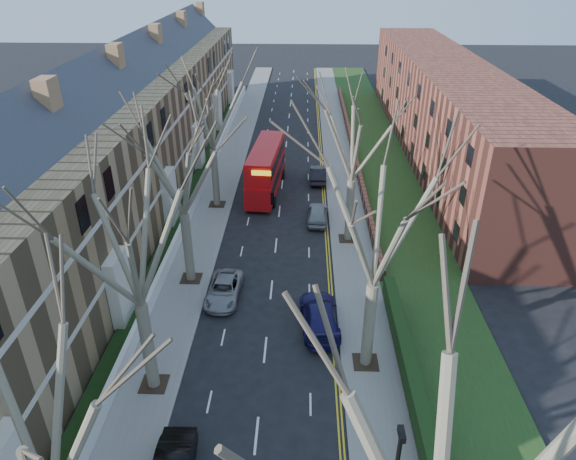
{
  "coord_description": "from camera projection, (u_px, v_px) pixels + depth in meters",
  "views": [
    {
      "loc": [
        2.03,
        -13.75,
        20.38
      ],
      "look_at": [
        1.02,
        18.79,
        2.6
      ],
      "focal_mm": 32.0,
      "sensor_mm": 36.0,
      "label": 1
    }
  ],
  "objects": [
    {
      "name": "terrace_left",
      "position": [
        132.0,
        135.0,
        46.81
      ],
      "size": [
        9.7,
        78.0,
        13.6
      ],
      "color": "olive",
      "rests_on": "ground"
    },
    {
      "name": "tree_left_dist",
      "position": [
        210.0,
        101.0,
        42.03
      ],
      "size": [
        10.5,
        10.5,
        14.71
      ],
      "color": "#68604A",
      "rests_on": "ground"
    },
    {
      "name": "front_wall_left",
      "position": [
        201.0,
        186.0,
        49.0
      ],
      "size": [
        0.3,
        78.0,
        1.0
      ],
      "color": "white",
      "rests_on": "ground"
    },
    {
      "name": "tree_left_far",
      "position": [
        178.0,
        156.0,
        31.65
      ],
      "size": [
        10.15,
        10.15,
        14.22
      ],
      "color": "#68604A",
      "rests_on": "ground"
    },
    {
      "name": "tree_right_far",
      "position": [
        355.0,
        128.0,
        36.6
      ],
      "size": [
        10.15,
        10.15,
        14.22
      ],
      "color": "#68604A",
      "rests_on": "ground"
    },
    {
      "name": "tree_right_mid",
      "position": [
        380.0,
        212.0,
        24.17
      ],
      "size": [
        10.5,
        10.5,
        14.71
      ],
      "color": "#68604A",
      "rests_on": "ground"
    },
    {
      "name": "wall_hedge_right",
      "position": [
        426.0,
        441.0,
        22.9
      ],
      "size": [
        0.7,
        24.0,
        1.8
      ],
      "color": "brown",
      "rests_on": "ground"
    },
    {
      "name": "double_decker_bus",
      "position": [
        266.0,
        170.0,
        48.37
      ],
      "size": [
        3.28,
        10.56,
        4.37
      ],
      "rotation": [
        0.0,
        0.0,
        3.06
      ],
      "color": "#BB0D0F",
      "rests_on": "ground"
    },
    {
      "name": "car_left_far",
      "position": [
        224.0,
        290.0,
        33.94
      ],
      "size": [
        2.32,
        4.68,
        1.28
      ],
      "primitive_type": "imported",
      "rotation": [
        0.0,
        0.0,
        -0.05
      ],
      "color": "gray",
      "rests_on": "ground"
    },
    {
      "name": "car_right_mid",
      "position": [
        318.0,
        213.0,
        43.6
      ],
      "size": [
        1.94,
        4.38,
        1.46
      ],
      "primitive_type": "imported",
      "rotation": [
        0.0,
        0.0,
        3.09
      ],
      "color": "gray",
      "rests_on": "ground"
    },
    {
      "name": "pavement_right",
      "position": [
        339.0,
        162.0,
        55.91
      ],
      "size": [
        3.0,
        102.0,
        0.12
      ],
      "primitive_type": "cube",
      "color": "slate",
      "rests_on": "ground"
    },
    {
      "name": "car_right_near",
      "position": [
        320.0,
        315.0,
        31.31
      ],
      "size": [
        2.62,
        5.59,
        1.58
      ],
      "primitive_type": "imported",
      "rotation": [
        0.0,
        0.0,
        3.22
      ],
      "color": "#19154B",
      "rests_on": "ground"
    },
    {
      "name": "tree_left_near",
      "position": [
        21.0,
        419.0,
        14.26
      ],
      "size": [
        9.8,
        9.8,
        13.73
      ],
      "color": "#68604A",
      "rests_on": "ground"
    },
    {
      "name": "car_right_far",
      "position": [
        318.0,
        174.0,
        51.26
      ],
      "size": [
        1.57,
        4.43,
        1.46
      ],
      "primitive_type": "imported",
      "rotation": [
        0.0,
        0.0,
        3.15
      ],
      "color": "black",
      "rests_on": "ground"
    },
    {
      "name": "tree_left_mid",
      "position": [
        128.0,
        228.0,
        22.73
      ],
      "size": [
        10.5,
        10.5,
        14.71
      ],
      "color": "#68604A",
      "rests_on": "ground"
    },
    {
      "name": "grass_verge_right",
      "position": [
        381.0,
        162.0,
        55.74
      ],
      "size": [
        6.0,
        102.0,
        0.06
      ],
      "color": "#1C3915",
      "rests_on": "ground"
    },
    {
      "name": "flats_right",
      "position": [
        443.0,
        109.0,
        56.75
      ],
      "size": [
        13.97,
        54.0,
        10.0
      ],
      "color": "brown",
      "rests_on": "ground"
    },
    {
      "name": "pavement_left",
      "position": [
        230.0,
        161.0,
        56.24
      ],
      "size": [
        3.0,
        102.0,
        0.12
      ],
      "primitive_type": "cube",
      "color": "slate",
      "rests_on": "ground"
    }
  ]
}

